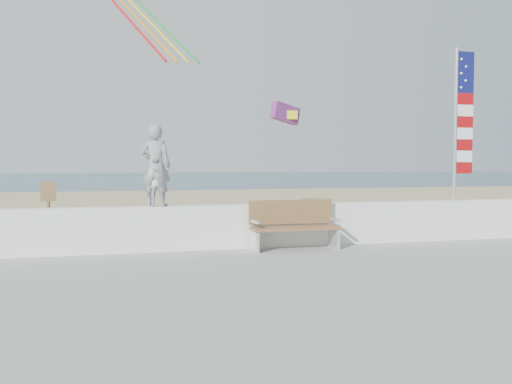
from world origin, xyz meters
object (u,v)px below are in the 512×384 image
child (156,181)px  flag (460,118)px  bench (294,224)px  adult (156,166)px

child → flag: flag is taller
flag → bench: bearing=-173.8°
bench → child: bearing=170.6°
adult → child: size_ratio=1.61×
bench → flag: flag is taller
adult → flag: bearing=-160.8°
adult → bench: bearing=-170.2°
adult → child: (0.00, 0.00, -0.31)m
adult → child: adult is taller
child → adult: bearing=14.9°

